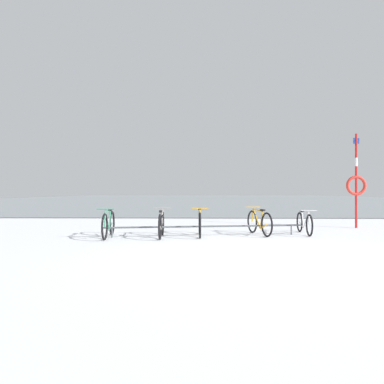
% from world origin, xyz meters
% --- Properties ---
extents(ground, '(80.00, 132.00, 0.08)m').
position_xyz_m(ground, '(0.00, 53.90, -0.04)').
color(ground, white).
extents(bike_rack, '(5.70, 0.94, 0.31)m').
position_xyz_m(bike_rack, '(-1.19, 3.21, 0.27)').
color(bike_rack, '#4C5156').
rests_on(bike_rack, ground).
extents(bicycle_0, '(0.46, 1.79, 0.82)m').
position_xyz_m(bicycle_0, '(-3.86, 2.87, 0.37)').
color(bicycle_0, black).
rests_on(bicycle_0, ground).
extents(bicycle_1, '(0.46, 1.68, 0.80)m').
position_xyz_m(bicycle_1, '(-2.40, 2.97, 0.36)').
color(bicycle_1, black).
rests_on(bicycle_1, ground).
extents(bicycle_2, '(0.46, 1.71, 0.83)m').
position_xyz_m(bicycle_2, '(-1.33, 3.24, 0.37)').
color(bicycle_2, black).
rests_on(bicycle_2, ground).
extents(bicycle_3, '(0.58, 1.67, 0.81)m').
position_xyz_m(bicycle_3, '(0.42, 3.57, 0.37)').
color(bicycle_3, black).
rests_on(bicycle_3, ground).
extents(bicycle_4, '(0.46, 1.72, 0.74)m').
position_xyz_m(bicycle_4, '(1.81, 3.77, 0.34)').
color(bicycle_4, black).
rests_on(bicycle_4, ground).
extents(rescue_post, '(0.71, 0.11, 3.31)m').
position_xyz_m(rescue_post, '(4.17, 5.62, 1.58)').
color(rescue_post, red).
rests_on(rescue_post, ground).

